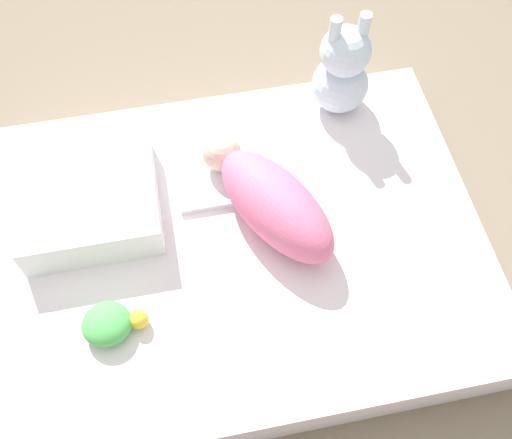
# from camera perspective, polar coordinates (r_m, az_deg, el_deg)

# --- Properties ---
(ground_plane) EXTENTS (12.00, 12.00, 0.00)m
(ground_plane) POSITION_cam_1_polar(r_m,az_deg,el_deg) (1.67, -1.72, -3.81)
(ground_plane) COLOR #7A6B56
(bed_mattress) EXTENTS (1.28, 0.97, 0.13)m
(bed_mattress) POSITION_cam_1_polar(r_m,az_deg,el_deg) (1.62, -1.79, -2.75)
(bed_mattress) COLOR white
(bed_mattress) RESTS_ON ground_plane
(burp_cloth) EXTENTS (0.17, 0.16, 0.02)m
(burp_cloth) POSITION_cam_1_polar(r_m,az_deg,el_deg) (1.63, -4.56, 3.37)
(burp_cloth) COLOR white
(burp_cloth) RESTS_ON bed_mattress
(swaddled_baby) EXTENTS (0.34, 0.46, 0.17)m
(swaddled_baby) POSITION_cam_1_polar(r_m,az_deg,el_deg) (1.52, 1.38, 1.89)
(swaddled_baby) COLOR pink
(swaddled_baby) RESTS_ON bed_mattress
(pillow) EXTENTS (0.35, 0.36, 0.11)m
(pillow) POSITION_cam_1_polar(r_m,az_deg,el_deg) (1.61, -15.65, 2.22)
(pillow) COLOR white
(pillow) RESTS_ON bed_mattress
(bunny_plush) EXTENTS (0.16, 0.16, 0.33)m
(bunny_plush) POSITION_cam_1_polar(r_m,az_deg,el_deg) (1.74, 8.21, 13.81)
(bunny_plush) COLOR silver
(bunny_plush) RESTS_ON bed_mattress
(turtle_plush) EXTENTS (0.16, 0.11, 0.06)m
(turtle_plush) POSITION_cam_1_polar(r_m,az_deg,el_deg) (1.46, -13.71, -9.60)
(turtle_plush) COLOR #51B756
(turtle_plush) RESTS_ON bed_mattress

